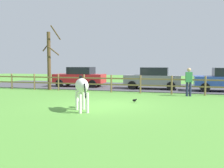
% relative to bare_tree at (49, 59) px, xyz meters
% --- Properties ---
extents(ground_plane, '(60.00, 60.00, 0.00)m').
position_rel_bare_tree_xyz_m(ground_plane, '(6.08, -5.34, -2.19)').
color(ground_plane, '#549338').
extents(parking_asphalt, '(28.00, 7.40, 0.05)m').
position_rel_bare_tree_xyz_m(parking_asphalt, '(6.08, 3.96, -2.17)').
color(parking_asphalt, '#47474C').
rests_on(parking_asphalt, ground_plane).
extents(paddock_fence, '(21.40, 0.11, 1.15)m').
position_rel_bare_tree_xyz_m(paddock_fence, '(5.73, -0.34, -1.53)').
color(paddock_fence, olive).
rests_on(paddock_fence, ground_plane).
extents(bare_tree, '(1.14, 1.25, 4.50)m').
position_rel_bare_tree_xyz_m(bare_tree, '(0.00, 0.00, 0.00)').
color(bare_tree, '#513A23').
rests_on(bare_tree, ground_plane).
extents(zebra, '(1.28, 1.67, 1.41)m').
position_rel_bare_tree_xyz_m(zebra, '(5.67, -7.15, -1.26)').
color(zebra, white).
rests_on(zebra, ground_plane).
extents(crow_on_grass, '(0.22, 0.10, 0.20)m').
position_rel_bare_tree_xyz_m(crow_on_grass, '(7.22, -4.41, -2.06)').
color(crow_on_grass, black).
rests_on(crow_on_grass, ground_plane).
extents(parked_car_grey, '(4.07, 2.02, 1.56)m').
position_rel_bare_tree_xyz_m(parked_car_grey, '(7.08, 2.37, -1.35)').
color(parked_car_grey, slate).
rests_on(parked_car_grey, parking_asphalt).
extents(parked_car_red, '(4.10, 2.08, 1.56)m').
position_rel_bare_tree_xyz_m(parked_car_red, '(1.22, 2.56, -1.35)').
color(parked_car_red, red).
rests_on(parked_car_red, parking_asphalt).
extents(visitor_near_fence, '(0.40, 0.30, 1.64)m').
position_rel_bare_tree_xyz_m(visitor_near_fence, '(9.64, -0.96, -1.28)').
color(visitor_near_fence, '#232847').
rests_on(visitor_near_fence, ground_plane).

